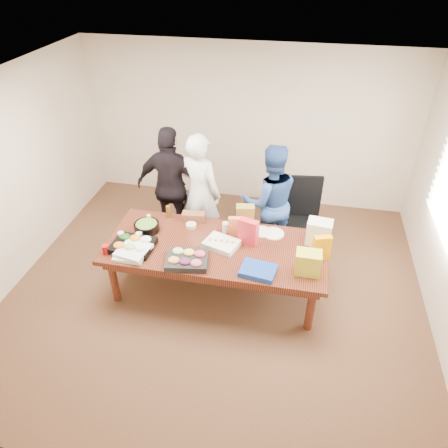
% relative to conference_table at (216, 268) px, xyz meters
% --- Properties ---
extents(floor, '(5.50, 5.00, 0.02)m').
position_rel_conference_table_xyz_m(floor, '(0.00, 0.00, -0.39)').
color(floor, '#47301E').
rests_on(floor, ground).
extents(ceiling, '(5.50, 5.00, 0.02)m').
position_rel_conference_table_xyz_m(ceiling, '(0.00, 0.00, 2.33)').
color(ceiling, white).
rests_on(ceiling, wall_back).
extents(wall_back, '(5.50, 0.04, 2.70)m').
position_rel_conference_table_xyz_m(wall_back, '(0.00, 2.50, 0.98)').
color(wall_back, beige).
rests_on(wall_back, floor).
extents(wall_front, '(5.50, 0.04, 2.70)m').
position_rel_conference_table_xyz_m(wall_front, '(0.00, -2.50, 0.98)').
color(wall_front, beige).
rests_on(wall_front, floor).
extents(wall_left, '(0.04, 5.00, 2.70)m').
position_rel_conference_table_xyz_m(wall_left, '(-2.75, 0.00, 0.98)').
color(wall_left, beige).
rests_on(wall_left, floor).
extents(window_blinds, '(0.04, 1.36, 1.00)m').
position_rel_conference_table_xyz_m(window_blinds, '(2.68, 0.60, 1.12)').
color(window_blinds, beige).
rests_on(window_blinds, wall_right).
extents(conference_table, '(2.80, 1.20, 0.75)m').
position_rel_conference_table_xyz_m(conference_table, '(0.00, 0.00, 0.00)').
color(conference_table, '#4C1C0F').
rests_on(conference_table, floor).
extents(office_chair, '(0.65, 0.65, 1.15)m').
position_rel_conference_table_xyz_m(office_chair, '(1.05, 1.00, 0.20)').
color(office_chair, black).
rests_on(office_chair, floor).
extents(person_center, '(0.77, 0.62, 1.83)m').
position_rel_conference_table_xyz_m(person_center, '(-0.44, 0.96, 0.54)').
color(person_center, white).
rests_on(person_center, floor).
extents(person_right, '(1.00, 0.89, 1.73)m').
position_rel_conference_table_xyz_m(person_right, '(0.57, 1.02, 0.49)').
color(person_right, navy).
rests_on(person_right, floor).
extents(person_left, '(1.10, 0.50, 1.85)m').
position_rel_conference_table_xyz_m(person_left, '(-0.88, 1.03, 0.55)').
color(person_left, black).
rests_on(person_left, floor).
extents(veggie_tray, '(0.54, 0.43, 0.08)m').
position_rel_conference_table_xyz_m(veggie_tray, '(-1.01, -0.25, 0.41)').
color(veggie_tray, black).
rests_on(veggie_tray, conference_table).
extents(fruit_tray, '(0.55, 0.46, 0.08)m').
position_rel_conference_table_xyz_m(fruit_tray, '(-0.27, -0.39, 0.41)').
color(fruit_tray, black).
rests_on(fruit_tray, conference_table).
extents(sheet_cake, '(0.49, 0.43, 0.07)m').
position_rel_conference_table_xyz_m(sheet_cake, '(0.07, 0.01, 0.41)').
color(sheet_cake, white).
rests_on(sheet_cake, conference_table).
extents(salad_bowl, '(0.34, 0.34, 0.11)m').
position_rel_conference_table_xyz_m(salad_bowl, '(-0.97, 0.15, 0.43)').
color(salad_bowl, black).
rests_on(salad_bowl, conference_table).
extents(chip_bag_blue, '(0.44, 0.36, 0.06)m').
position_rel_conference_table_xyz_m(chip_bag_blue, '(0.59, -0.40, 0.41)').
color(chip_bag_blue, '#153C9D').
rests_on(chip_bag_blue, conference_table).
extents(chip_bag_red, '(0.26, 0.17, 0.36)m').
position_rel_conference_table_xyz_m(chip_bag_red, '(0.39, 0.13, 0.55)').
color(chip_bag_red, red).
rests_on(chip_bag_red, conference_table).
extents(chip_bag_yellow, '(0.23, 0.15, 0.32)m').
position_rel_conference_table_xyz_m(chip_bag_yellow, '(1.30, 0.02, 0.54)').
color(chip_bag_yellow, '#FEA100').
rests_on(chip_bag_yellow, conference_table).
extents(chip_bag_orange, '(0.17, 0.10, 0.26)m').
position_rel_conference_table_xyz_m(chip_bag_orange, '(0.19, 0.30, 0.50)').
color(chip_bag_orange, '#D3723B').
rests_on(chip_bag_orange, conference_table).
extents(mayo_jar, '(0.10, 0.10, 0.14)m').
position_rel_conference_table_xyz_m(mayo_jar, '(0.07, 0.32, 0.45)').
color(mayo_jar, white).
rests_on(mayo_jar, conference_table).
extents(mustard_bottle, '(0.08, 0.08, 0.17)m').
position_rel_conference_table_xyz_m(mustard_bottle, '(0.35, 0.41, 0.46)').
color(mustard_bottle, gold).
rests_on(mustard_bottle, conference_table).
extents(dressing_bottle, '(0.07, 0.07, 0.19)m').
position_rel_conference_table_xyz_m(dressing_bottle, '(-0.78, 0.50, 0.47)').
color(dressing_bottle, brown).
rests_on(dressing_bottle, conference_table).
extents(ranch_bottle, '(0.07, 0.07, 0.17)m').
position_rel_conference_table_xyz_m(ranch_bottle, '(-0.97, 0.26, 0.46)').
color(ranch_bottle, beige).
rests_on(ranch_bottle, conference_table).
extents(banana_bunch, '(0.26, 0.19, 0.08)m').
position_rel_conference_table_xyz_m(banana_bunch, '(0.31, 0.47, 0.41)').
color(banana_bunch, gold).
rests_on(banana_bunch, conference_table).
extents(bread_loaf, '(0.32, 0.16, 0.12)m').
position_rel_conference_table_xyz_m(bread_loaf, '(-0.42, 0.49, 0.44)').
color(bread_loaf, brown).
rests_on(bread_loaf, conference_table).
extents(kraft_bag, '(0.26, 0.17, 0.32)m').
position_rel_conference_table_xyz_m(kraft_bag, '(0.29, 0.51, 0.53)').
color(kraft_bag, olive).
rests_on(kraft_bag, conference_table).
extents(red_cup, '(0.10, 0.10, 0.12)m').
position_rel_conference_table_xyz_m(red_cup, '(-1.30, -0.41, 0.43)').
color(red_cup, '#AE0C0D').
rests_on(red_cup, conference_table).
extents(clear_cup_a, '(0.10, 0.10, 0.11)m').
position_rel_conference_table_xyz_m(clear_cup_a, '(-0.99, -0.08, 0.43)').
color(clear_cup_a, silver).
rests_on(clear_cup_a, conference_table).
extents(clear_cup_b, '(0.10, 0.10, 0.11)m').
position_rel_conference_table_xyz_m(clear_cup_b, '(-1.22, -0.12, 0.43)').
color(clear_cup_b, silver).
rests_on(clear_cup_b, conference_table).
extents(pizza_box_lower, '(0.37, 0.37, 0.04)m').
position_rel_conference_table_xyz_m(pizza_box_lower, '(-0.98, -0.37, 0.40)').
color(pizza_box_lower, white).
rests_on(pizza_box_lower, conference_table).
extents(pizza_box_upper, '(0.43, 0.43, 0.04)m').
position_rel_conference_table_xyz_m(pizza_box_upper, '(-0.95, -0.37, 0.44)').
color(pizza_box_upper, white).
rests_on(pizza_box_upper, pizza_box_lower).
extents(plate_a, '(0.32, 0.32, 0.02)m').
position_rel_conference_table_xyz_m(plate_a, '(0.69, 0.39, 0.38)').
color(plate_a, white).
rests_on(plate_a, conference_table).
extents(plate_b, '(0.33, 0.33, 0.02)m').
position_rel_conference_table_xyz_m(plate_b, '(0.54, 0.40, 0.38)').
color(plate_b, silver).
rests_on(plate_b, conference_table).
extents(dip_bowl_a, '(0.17, 0.17, 0.06)m').
position_rel_conference_table_xyz_m(dip_bowl_a, '(0.32, 0.44, 0.41)').
color(dip_bowl_a, '#C7B796').
rests_on(dip_bowl_a, conference_table).
extents(dip_bowl_b, '(0.16, 0.16, 0.06)m').
position_rel_conference_table_xyz_m(dip_bowl_b, '(-0.41, 0.33, 0.40)').
color(dip_bowl_b, beige).
rests_on(dip_bowl_b, conference_table).
extents(grocery_bag_white, '(0.33, 0.25, 0.33)m').
position_rel_conference_table_xyz_m(grocery_bag_white, '(1.26, 0.32, 0.54)').
color(grocery_bag_white, white).
rests_on(grocery_bag_white, conference_table).
extents(grocery_bag_yellow, '(0.29, 0.20, 0.29)m').
position_rel_conference_table_xyz_m(grocery_bag_yellow, '(1.15, -0.28, 0.52)').
color(grocery_bag_yellow, gold).
rests_on(grocery_bag_yellow, conference_table).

